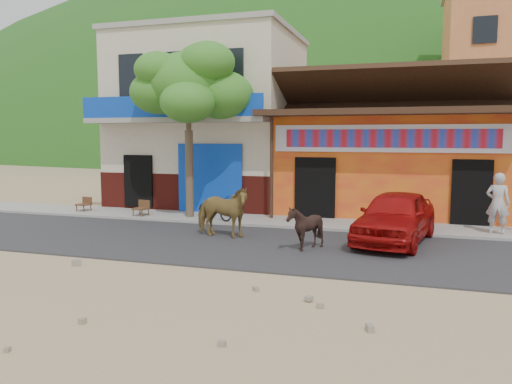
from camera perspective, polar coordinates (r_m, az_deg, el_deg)
ground at (r=10.78m, az=1.79°, el=-9.38°), size 120.00×120.00×0.00m
road at (r=13.12m, az=4.76°, el=-6.43°), size 60.00×5.00×0.04m
sidewalk at (r=16.48m, az=7.45°, el=-3.67°), size 60.00×2.00×0.12m
dance_club at (r=20.03m, az=15.18°, el=2.97°), size 8.00×6.00×3.60m
cafe_building at (r=21.64m, az=-5.12°, el=7.91°), size 7.00×6.00×7.00m
hillside at (r=80.54m, az=15.75°, el=12.67°), size 100.00×40.00×24.00m
tree at (r=17.43m, az=-7.69°, el=6.99°), size 3.00×3.00×6.00m
cow_tan at (r=14.29m, az=-3.92°, el=-2.25°), size 1.82×0.96×1.48m
cow_dark at (r=12.77m, az=5.64°, el=-4.06°), size 1.28×1.21×1.15m
red_car at (r=14.15m, az=15.64°, el=-2.71°), size 2.42×4.38×1.41m
scooter at (r=16.80m, az=-4.70°, el=-1.81°), size 1.65×1.14×0.82m
pedestrian at (r=15.96m, az=25.91°, el=-1.16°), size 0.72×0.55×1.77m
cafe_chair_left at (r=19.86m, az=-19.13°, el=-0.67°), size 0.51×0.51×0.96m
cafe_chair_right at (r=18.07m, az=-13.05°, el=-1.06°), size 0.53×0.53×1.02m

